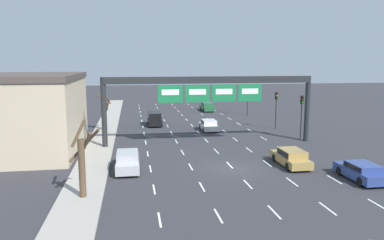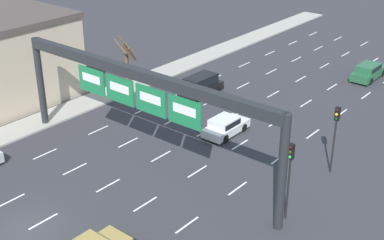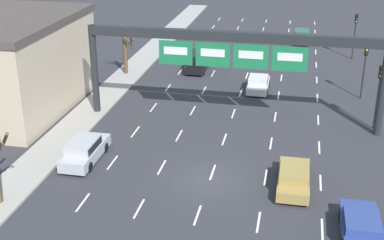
{
  "view_description": "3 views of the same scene",
  "coord_description": "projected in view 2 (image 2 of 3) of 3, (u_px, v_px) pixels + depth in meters",
  "views": [
    {
      "loc": [
        -7.93,
        -28.42,
        8.58
      ],
      "look_at": [
        -1.92,
        8.87,
        2.65
      ],
      "focal_mm": 35.0,
      "sensor_mm": 36.0,
      "label": 1
    },
    {
      "loc": [
        22.71,
        -13.11,
        18.3
      ],
      "look_at": [
        3.87,
        9.75,
        4.44
      ],
      "focal_mm": 50.0,
      "sensor_mm": 36.0,
      "label": 2
    },
    {
      "loc": [
        4.65,
        -28.25,
        15.93
      ],
      "look_at": [
        -1.94,
        3.99,
        2.16
      ],
      "focal_mm": 50.0,
      "sensor_mm": 36.0,
      "label": 3
    }
  ],
  "objects": [
    {
      "name": "lane_dashes",
      "position": [
        184.0,
        144.0,
        39.44
      ],
      "size": [
        13.32,
        67.0,
        0.01
      ],
      "color": "white",
      "rests_on": "ground_plane"
    },
    {
      "name": "car_white",
      "position": [
        225.0,
        126.0,
        40.51
      ],
      "size": [
        1.81,
        4.01,
        1.4
      ],
      "color": "silver",
      "rests_on": "ground_plane"
    },
    {
      "name": "traffic_light_mid_block",
      "position": [
        336.0,
        127.0,
        34.3
      ],
      "size": [
        0.3,
        0.35,
        4.72
      ],
      "color": "black",
      "rests_on": "ground_plane"
    },
    {
      "name": "tree_bare_closest",
      "position": [
        127.0,
        60.0,
        48.71
      ],
      "size": [
        1.74,
        1.88,
        4.98
      ],
      "color": "brown",
      "rests_on": "sidewalk_left"
    },
    {
      "name": "ground_plane",
      "position": [
        29.0,
        230.0,
        30.0
      ],
      "size": [
        220.0,
        220.0,
        0.0
      ],
      "primitive_type": "plane",
      "color": "#333338"
    },
    {
      "name": "sign_gantry",
      "position": [
        138.0,
        89.0,
        33.92
      ],
      "size": [
        21.93,
        0.7,
        7.06
      ],
      "color": "#232628",
      "rests_on": "ground_plane"
    },
    {
      "name": "traffic_light_far_end",
      "position": [
        290.0,
        167.0,
        29.52
      ],
      "size": [
        0.3,
        0.35,
        4.86
      ],
      "color": "black",
      "rests_on": "ground_plane"
    },
    {
      "name": "suv_black",
      "position": [
        201.0,
        84.0,
        47.61
      ],
      "size": [
        1.84,
        4.47,
        1.8
      ],
      "color": "black",
      "rests_on": "ground_plane"
    },
    {
      "name": "car_green",
      "position": [
        369.0,
        71.0,
        51.41
      ],
      "size": [
        1.82,
        4.84,
        1.49
      ],
      "color": "#235B38",
      "rests_on": "ground_plane"
    }
  ]
}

